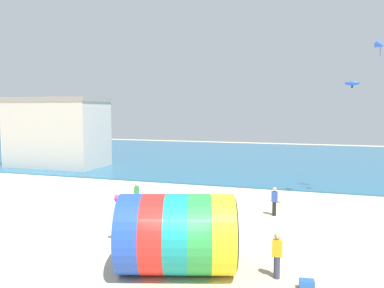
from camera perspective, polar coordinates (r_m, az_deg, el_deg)
ground_plane at (r=15.04m, az=-1.53°, el=-19.86°), size 120.00×120.00×0.00m
sea at (r=50.54m, az=12.21°, el=-2.07°), size 120.00×40.00×0.10m
giant_inflatable_tube at (r=15.03m, az=-2.24°, el=-13.51°), size 5.16×4.23×3.10m
kite_handler at (r=15.08m, az=12.83°, el=-16.19°), size 0.37×0.24×1.75m
kite_blue_delta at (r=27.90m, az=26.80°, el=13.33°), size 0.90×0.85×1.09m
kite_blue_parafoil at (r=29.94m, az=23.23°, el=8.51°), size 1.02×0.46×0.55m
bystander_near_water at (r=24.26m, az=-8.44°, el=-7.85°), size 0.24×0.37×1.76m
bystander_mid_beach at (r=23.32m, az=12.45°, el=-8.49°), size 0.39×0.28×1.74m
promenade_building at (r=44.27m, az=-19.82°, el=1.69°), size 10.55×5.76×7.72m
beach_flag at (r=18.11m, az=-10.92°, el=-8.42°), size 0.47×0.36×2.41m
cooler_box at (r=14.76m, az=17.08°, el=-19.84°), size 0.56×0.42×0.36m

